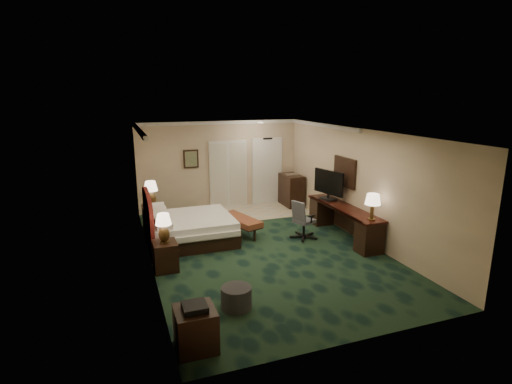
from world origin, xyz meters
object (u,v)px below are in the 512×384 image
object	(u,v)px
lamp_far	(151,194)
bed_bench	(240,226)
side_table	(196,329)
desk	(343,222)
lamp_near	(164,228)
nightstand_far	(153,218)
ottoman	(236,297)
minibar	(291,190)
nightstand_near	(165,256)
bed	(192,229)
desk_chair	(304,219)
tv	(329,185)

from	to	relation	value
lamp_far	bed_bench	bearing A→B (deg)	-28.96
side_table	desk	bearing A→B (deg)	36.46
lamp_near	nightstand_far	bearing A→B (deg)	89.55
ottoman	nightstand_far	bearing A→B (deg)	101.07
bed_bench	minibar	xyz separation A→B (m)	(2.36, 2.05, 0.27)
bed_bench	desk	distance (m)	2.58
minibar	nightstand_near	bearing A→B (deg)	-141.48
bed_bench	ottoman	distance (m)	3.59
nightstand_near	bed_bench	bearing A→B (deg)	35.59
ottoman	desk	world-z (taller)	desk
desk	minibar	world-z (taller)	minibar
bed	lamp_far	xyz separation A→B (m)	(-0.81, 1.19, 0.67)
nightstand_far	desk_chair	distance (m)	3.97
desk	desk_chair	size ratio (longest dim) A/B	2.74
desk	bed_bench	bearing A→B (deg)	156.52
lamp_far	minibar	xyz separation A→B (m)	(4.42, 0.91, -0.47)
bed	minibar	distance (m)	4.19
ottoman	tv	size ratio (longest dim) A/B	0.51
lamp_near	tv	size ratio (longest dim) A/B	0.59
nightstand_near	bed_bench	size ratio (longest dim) A/B	0.44
ottoman	desk_chair	size ratio (longest dim) A/B	0.53
bed_bench	minibar	bearing A→B (deg)	23.87
lamp_near	ottoman	size ratio (longest dim) A/B	1.16
nightstand_far	ottoman	xyz separation A→B (m)	(0.90, -4.58, -0.13)
bed	tv	size ratio (longest dim) A/B	1.91
tv	desk_chair	distance (m)	1.25
nightstand_far	tv	size ratio (longest dim) A/B	0.63
lamp_far	side_table	bearing A→B (deg)	-89.50
bed	minibar	bearing A→B (deg)	30.10
side_table	nightstand_near	bearing A→B (deg)	91.13
nightstand_near	tv	bearing A→B (deg)	14.99
bed	nightstand_near	bearing A→B (deg)	-119.67
nightstand_far	lamp_far	bearing A→B (deg)	-109.30
nightstand_near	bed_bench	distance (m)	2.55
bed	side_table	world-z (taller)	bed
side_table	desk	distance (m)	5.45
nightstand_far	lamp_far	xyz separation A→B (m)	(-0.01, -0.03, 0.65)
desk_chair	ottoman	bearing A→B (deg)	-157.46
nightstand_near	nightstand_far	bearing A→B (deg)	89.57
lamp_far	ottoman	xyz separation A→B (m)	(0.91, -4.55, -0.79)
bed	nightstand_far	xyz separation A→B (m)	(-0.80, 1.23, 0.01)
ottoman	tv	xyz separation A→B (m)	(3.48, 3.10, 0.99)
lamp_near	desk	xyz separation A→B (m)	(4.44, 0.45, -0.50)
nightstand_far	desk_chair	size ratio (longest dim) A/B	0.65
minibar	nightstand_far	bearing A→B (deg)	-168.84
nightstand_near	lamp_near	world-z (taller)	lamp_near
bed	desk	xyz separation A→B (m)	(3.62, -0.98, 0.08)
lamp_near	desk	size ratio (longest dim) A/B	0.22
tv	nightstand_far	bearing A→B (deg)	147.24
lamp_far	lamp_near	bearing A→B (deg)	-90.19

